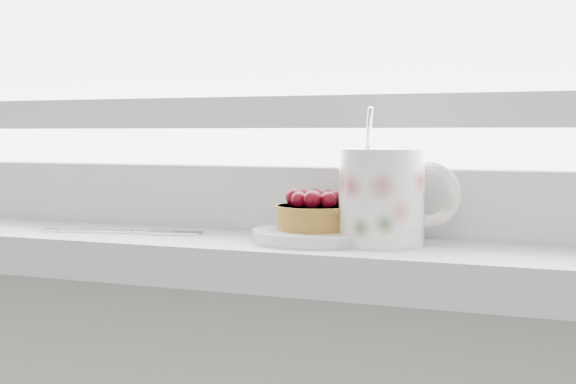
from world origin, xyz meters
The scene contains 4 objects.
saucer centered at (0.02, 1.88, 0.95)m, with size 0.12×0.12×0.01m, color silver.
raspberry_tart centered at (0.02, 1.88, 0.97)m, with size 0.08×0.08×0.04m.
floral_mug centered at (0.09, 1.89, 0.99)m, with size 0.13×0.11×0.13m.
fork centered at (-0.20, 1.87, 0.94)m, with size 0.18×0.05×0.00m.
Camera 1 is at (0.28, 1.14, 1.05)m, focal length 50.00 mm.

